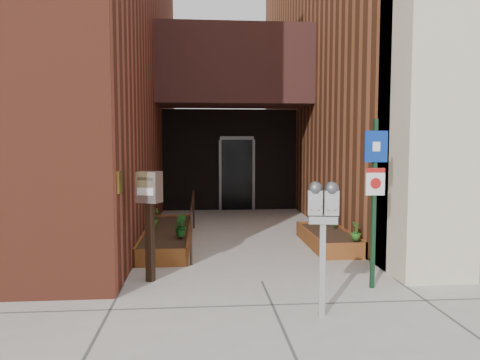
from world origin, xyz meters
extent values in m
plane|color=#9E9991|center=(0.00, 0.00, 0.00)|extent=(80.00, 80.00, 0.00)
cube|color=brown|center=(-6.00, 6.70, 5.00)|extent=(8.00, 14.60, 10.00)
cube|color=brown|center=(6.00, 7.15, 5.00)|extent=(8.00, 13.70, 10.00)
cube|color=beige|center=(2.55, 0.20, 2.20)|extent=(1.10, 1.20, 4.40)
cube|color=black|center=(0.00, 6.00, 4.00)|extent=(4.20, 2.00, 2.00)
cube|color=black|center=(0.00, 7.40, 1.50)|extent=(4.00, 0.30, 3.00)
cube|color=black|center=(0.20, 7.22, 1.05)|extent=(0.90, 0.06, 2.10)
cube|color=#B79338|center=(-1.99, -0.20, 1.50)|extent=(0.04, 0.30, 0.30)
cube|color=brown|center=(-1.55, 0.92, 0.15)|extent=(0.90, 0.04, 0.30)
cube|color=brown|center=(-1.55, 4.48, 0.15)|extent=(0.90, 0.04, 0.30)
cube|color=brown|center=(-1.98, 2.70, 0.15)|extent=(0.04, 3.60, 0.30)
cube|color=brown|center=(-1.12, 2.70, 0.15)|extent=(0.04, 3.60, 0.30)
cube|color=black|center=(-1.55, 2.70, 0.13)|extent=(0.82, 3.52, 0.26)
cube|color=brown|center=(1.60, 1.12, 0.15)|extent=(0.80, 0.04, 0.30)
cube|color=brown|center=(1.60, 3.28, 0.15)|extent=(0.80, 0.04, 0.30)
cube|color=brown|center=(1.22, 2.20, 0.15)|extent=(0.04, 2.20, 0.30)
cube|color=brown|center=(1.98, 2.20, 0.15)|extent=(0.04, 2.20, 0.30)
cube|color=black|center=(1.60, 2.20, 0.13)|extent=(0.72, 2.12, 0.26)
cylinder|color=black|center=(-1.05, 1.00, 0.45)|extent=(0.04, 0.04, 0.90)
cylinder|color=black|center=(-1.05, 4.30, 0.45)|extent=(0.04, 0.04, 0.90)
cylinder|color=black|center=(-1.05, 2.65, 0.88)|extent=(0.04, 3.30, 0.04)
cube|color=#B3B3B5|center=(0.52, -1.40, 0.55)|extent=(0.08, 0.08, 1.10)
cube|color=#B3B3B5|center=(0.52, -1.40, 1.15)|extent=(0.35, 0.18, 0.09)
cube|color=#B3B3B5|center=(0.43, -1.39, 1.34)|extent=(0.18, 0.14, 0.29)
sphere|color=#59595B|center=(0.43, -1.39, 1.51)|extent=(0.16, 0.16, 0.16)
cube|color=white|center=(0.42, -1.45, 1.37)|extent=(0.10, 0.02, 0.06)
cube|color=#B21414|center=(0.42, -1.45, 1.28)|extent=(0.10, 0.02, 0.03)
cube|color=#B3B3B5|center=(0.62, -1.42, 1.34)|extent=(0.18, 0.14, 0.29)
sphere|color=#59595B|center=(0.62, -1.42, 1.51)|extent=(0.16, 0.16, 0.16)
cube|color=white|center=(0.61, -1.48, 1.37)|extent=(0.10, 0.02, 0.06)
cube|color=#B21414|center=(0.61, -1.48, 1.28)|extent=(0.10, 0.02, 0.03)
cube|color=#12331C|center=(1.50, -0.42, 1.18)|extent=(0.06, 0.06, 2.36)
cube|color=navy|center=(1.50, -0.46, 1.98)|extent=(0.32, 0.03, 0.43)
cube|color=white|center=(1.50, -0.46, 1.98)|extent=(0.11, 0.02, 0.13)
cube|color=white|center=(1.50, -0.46, 1.50)|extent=(0.27, 0.03, 0.37)
cube|color=#B21414|center=(1.50, -0.46, 1.65)|extent=(0.27, 0.02, 0.06)
cylinder|color=#B21414|center=(1.50, -0.47, 1.48)|extent=(0.15, 0.02, 0.15)
cube|color=black|center=(-1.63, 0.16, 0.59)|extent=(0.14, 0.14, 1.18)
cube|color=#ACACAE|center=(-1.63, 0.16, 1.39)|extent=(0.39, 0.34, 0.45)
cube|color=#59595B|center=(-1.67, 0.04, 1.52)|extent=(0.22, 0.10, 0.04)
cube|color=white|center=(-1.67, 0.04, 1.34)|extent=(0.24, 0.11, 0.11)
imported|color=#164F1A|center=(-1.25, 1.90, 0.46)|extent=(0.37, 0.37, 0.33)
imported|color=#175319|center=(-1.26, 1.96, 0.50)|extent=(0.30, 0.30, 0.39)
imported|color=#295819|center=(-1.85, 2.87, 0.47)|extent=(0.23, 0.23, 0.34)
imported|color=#285A19|center=(-1.85, 3.32, 0.46)|extent=(0.24, 0.24, 0.32)
imported|color=#2A611B|center=(1.85, 1.30, 0.46)|extent=(0.26, 0.26, 0.33)
imported|color=#20631C|center=(1.85, 2.59, 0.45)|extent=(0.22, 0.22, 0.30)
imported|color=#225117|center=(1.78, 3.10, 0.48)|extent=(0.42, 0.42, 0.35)
camera|label=1|loc=(-0.89, -6.66, 2.05)|focal=35.00mm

